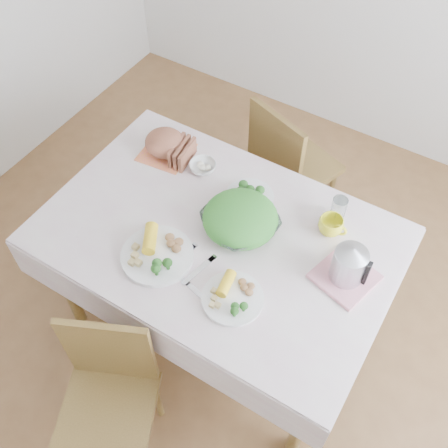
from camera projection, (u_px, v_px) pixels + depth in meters
The scene contains 19 objects.
floor at pixel (219, 318), 2.84m from camera, with size 3.60×3.60×0.00m, color brown.
dining_table at pixel (218, 282), 2.55m from camera, with size 1.40×0.90×0.75m, color brown.
tablecloth at pixel (218, 234), 2.25m from camera, with size 1.50×1.00×0.01m, color beige.
chair_near at pixel (105, 407), 2.08m from camera, with size 0.38×0.38×0.83m, color brown.
chair_far at pixel (296, 161), 2.93m from camera, with size 0.40×0.40×0.89m, color brown.
salad_bowl at pixel (240, 222), 2.23m from camera, with size 0.30×0.30×0.07m, color white.
dinner_plate_left at pixel (157, 256), 2.16m from camera, with size 0.30×0.30×0.03m, color white.
dinner_plate_right at pixel (233, 298), 2.03m from camera, with size 0.25×0.25×0.02m, color white.
broccoli_plate at pixel (249, 197), 2.36m from camera, with size 0.22×0.22×0.02m, color beige.
napkin at pixel (166, 152), 2.55m from camera, with size 0.23×0.23×0.00m, color #F28050.
bread_loaf at pixel (165, 144), 2.50m from camera, with size 0.20×0.19×0.12m, color brown.
fruit_bowl at pixel (203, 167), 2.46m from camera, with size 0.13×0.13×0.04m, color white.
yellow_mug at pixel (331, 226), 2.21m from camera, with size 0.11×0.11×0.08m, color yellow.
glass_tumbler at pixel (338, 209), 2.24m from camera, with size 0.07×0.07×0.13m, color white.
pink_tray at pixel (345, 277), 2.10m from camera, with size 0.22×0.22×0.02m, color #D3818E.
electric_kettle at pixel (350, 261), 2.01m from camera, with size 0.13×0.13×0.19m, color #B2B5BA.
fork_left at pixel (177, 261), 2.15m from camera, with size 0.02×0.21×0.00m, color silver.
fork_right at pixel (198, 270), 2.12m from camera, with size 0.02×0.18×0.00m, color silver.
knife at pixel (199, 294), 2.05m from camera, with size 0.02×0.18×0.00m, color silver.
Camera 1 is at (0.73, -1.14, 2.55)m, focal length 42.00 mm.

